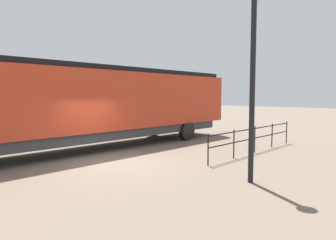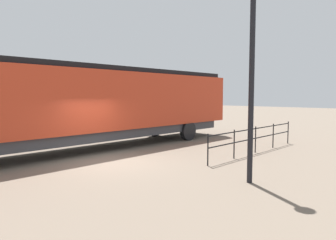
# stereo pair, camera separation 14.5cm
# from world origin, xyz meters

# --- Properties ---
(ground_plane) EXTENTS (120.00, 120.00, 0.00)m
(ground_plane) POSITION_xyz_m (0.00, 0.00, 0.00)
(ground_plane) COLOR #756656
(locomotive) EXTENTS (3.08, 18.64, 3.96)m
(locomotive) POSITION_xyz_m (-3.10, 1.15, 2.24)
(locomotive) COLOR red
(locomotive) RESTS_ON ground_plane
(lamp_post) EXTENTS (0.46, 0.46, 6.01)m
(lamp_post) POSITION_xyz_m (5.22, 1.13, 3.99)
(lamp_post) COLOR black
(lamp_post) RESTS_ON ground_plane
(platform_fence) EXTENTS (0.05, 7.36, 1.20)m
(platform_fence) POSITION_xyz_m (3.00, 5.73, 0.77)
(platform_fence) COLOR black
(platform_fence) RESTS_ON ground_plane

